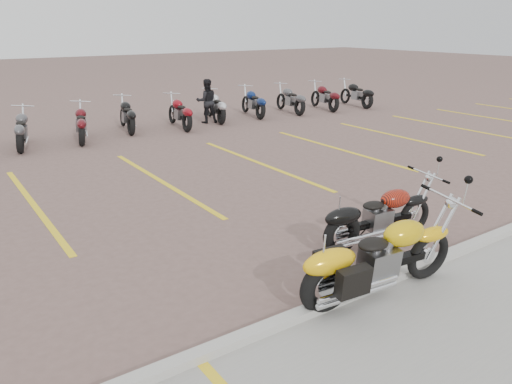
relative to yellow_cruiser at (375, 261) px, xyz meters
The scene contains 7 objects.
ground 2.17m from the yellow_cruiser, 95.87° to the left, with size 100.00×100.00×0.00m, color #755953.
curb 0.50m from the yellow_cruiser, 155.06° to the left, with size 60.00×0.18×0.12m, color #ADAAA3.
parking_stripes 6.12m from the yellow_cruiser, 92.03° to the left, with size 38.00×5.50×0.01m, color yellow, non-canonical shape.
yellow_cruiser is the anchor object (origin of this frame).
flame_cruiser 1.63m from the yellow_cruiser, 42.16° to the left, with size 2.15×0.40×0.88m.
person_b 12.36m from the yellow_cruiser, 70.87° to the left, with size 0.75×0.58×1.53m, color black.
bg_bike_row 11.69m from the yellow_cruiser, 84.32° to the left, with size 20.82×2.09×1.10m.
Camera 1 is at (-4.29, -5.97, 3.37)m, focal length 35.00 mm.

